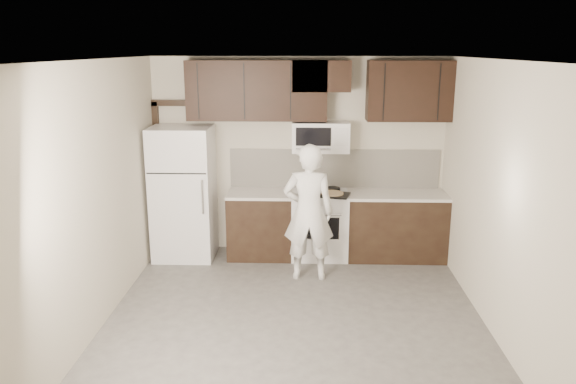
# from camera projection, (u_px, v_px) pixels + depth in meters

# --- Properties ---
(floor) EXTENTS (4.50, 4.50, 0.00)m
(floor) POSITION_uv_depth(u_px,v_px,m) (294.00, 321.00, 5.94)
(floor) COLOR #4B4946
(floor) RESTS_ON ground
(back_wall) EXTENTS (4.00, 0.00, 4.00)m
(back_wall) POSITION_uv_depth(u_px,v_px,m) (298.00, 156.00, 7.78)
(back_wall) COLOR beige
(back_wall) RESTS_ON ground
(ceiling) EXTENTS (4.50, 4.50, 0.00)m
(ceiling) POSITION_uv_depth(u_px,v_px,m) (295.00, 60.00, 5.27)
(ceiling) COLOR white
(ceiling) RESTS_ON back_wall
(counter_run) EXTENTS (2.95, 0.64, 0.91)m
(counter_run) POSITION_uv_depth(u_px,v_px,m) (342.00, 225.00, 7.69)
(counter_run) COLOR black
(counter_run) RESTS_ON floor
(stove) EXTENTS (0.76, 0.66, 0.94)m
(stove) POSITION_uv_depth(u_px,v_px,m) (320.00, 224.00, 7.69)
(stove) COLOR silver
(stove) RESTS_ON floor
(backsplash) EXTENTS (2.90, 0.02, 0.54)m
(backsplash) POSITION_uv_depth(u_px,v_px,m) (334.00, 168.00, 7.80)
(backsplash) COLOR silver
(backsplash) RESTS_ON counter_run
(upper_cabinets) EXTENTS (3.48, 0.35, 0.78)m
(upper_cabinets) POSITION_uv_depth(u_px,v_px,m) (314.00, 89.00, 7.37)
(upper_cabinets) COLOR black
(upper_cabinets) RESTS_ON back_wall
(microwave) EXTENTS (0.76, 0.42, 0.40)m
(microwave) POSITION_uv_depth(u_px,v_px,m) (321.00, 137.00, 7.51)
(microwave) COLOR silver
(microwave) RESTS_ON upper_cabinets
(refrigerator) EXTENTS (0.80, 0.76, 1.80)m
(refrigerator) POSITION_uv_depth(u_px,v_px,m) (184.00, 193.00, 7.60)
(refrigerator) COLOR silver
(refrigerator) RESTS_ON floor
(door_trim) EXTENTS (0.50, 0.08, 2.12)m
(door_trim) POSITION_uv_depth(u_px,v_px,m) (161.00, 163.00, 7.83)
(door_trim) COLOR black
(door_trim) RESTS_ON floor
(saucepan) EXTENTS (0.28, 0.17, 0.16)m
(saucepan) POSITION_uv_depth(u_px,v_px,m) (307.00, 185.00, 7.72)
(saucepan) COLOR silver
(saucepan) RESTS_ON stove
(baking_tray) EXTENTS (0.50, 0.42, 0.02)m
(baking_tray) POSITION_uv_depth(u_px,v_px,m) (332.00, 195.00, 7.41)
(baking_tray) COLOR black
(baking_tray) RESTS_ON counter_run
(pizza) EXTENTS (0.36, 0.36, 0.02)m
(pizza) POSITION_uv_depth(u_px,v_px,m) (332.00, 193.00, 7.41)
(pizza) COLOR beige
(pizza) RESTS_ON baking_tray
(person) EXTENTS (0.63, 0.41, 1.71)m
(person) POSITION_uv_depth(u_px,v_px,m) (308.00, 212.00, 6.86)
(person) COLOR white
(person) RESTS_ON floor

